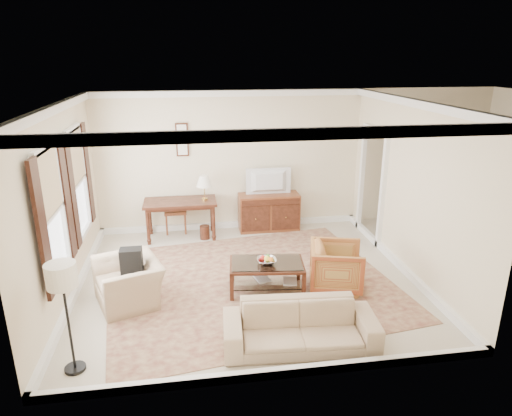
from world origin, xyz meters
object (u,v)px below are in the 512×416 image
object	(u,v)px
coffee_table	(267,269)
club_armchair	(128,275)
writing_desk	(180,206)
sideboard	(269,212)
tv	(269,174)
striped_armchair	(337,265)
sofa	(300,320)

from	to	relation	value
coffee_table	club_armchair	world-z (taller)	club_armchair
writing_desk	sideboard	size ratio (longest dim) A/B	1.13
tv	striped_armchair	bearing A→B (deg)	102.42
writing_desk	sofa	size ratio (longest dim) A/B	0.74
writing_desk	club_armchair	distance (m)	2.60
writing_desk	sideboard	bearing A→B (deg)	5.76
striped_armchair	sideboard	bearing A→B (deg)	27.05
writing_desk	coffee_table	distance (m)	2.80
coffee_table	tv	bearing A→B (deg)	78.94
sideboard	club_armchair	xyz separation A→B (m)	(-2.61, -2.66, 0.05)
club_armchair	sofa	world-z (taller)	club_armchair
writing_desk	striped_armchair	world-z (taller)	striped_armchair
sideboard	club_armchair	distance (m)	3.73
writing_desk	sofa	bearing A→B (deg)	-69.23
coffee_table	striped_armchair	distance (m)	1.11
coffee_table	sofa	distance (m)	1.51
coffee_table	club_armchair	bearing A→B (deg)	-179.14
writing_desk	tv	world-z (taller)	tv
coffee_table	striped_armchair	bearing A→B (deg)	-4.90
writing_desk	coffee_table	xyz separation A→B (m)	(1.33, -2.44, -0.30)
sideboard	striped_armchair	distance (m)	2.79
tv	club_armchair	xyz separation A→B (m)	(-2.61, -2.64, -0.79)
coffee_table	writing_desk	bearing A→B (deg)	118.56
sofa	coffee_table	bearing A→B (deg)	100.53
sideboard	striped_armchair	world-z (taller)	striped_armchair
coffee_table	sofa	world-z (taller)	sofa
striped_armchair	club_armchair	bearing A→B (deg)	103.59
tv	coffee_table	xyz separation A→B (m)	(-0.51, -2.61, -0.86)
tv	coffee_table	world-z (taller)	tv
sideboard	striped_armchair	size ratio (longest dim) A/B	1.55
tv	striped_armchair	world-z (taller)	tv
writing_desk	striped_armchair	bearing A→B (deg)	-46.18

